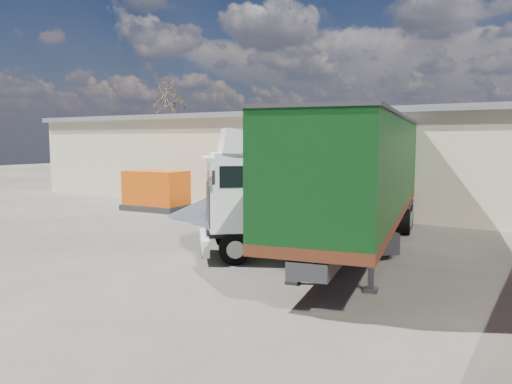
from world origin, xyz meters
The scene contains 8 objects.
ground centered at (0.00, 0.00, 0.00)m, with size 120.00×120.00×0.00m, color #282520.
warehouse centered at (-6.00, 16.00, 2.66)m, with size 30.60×12.60×5.42m.
bare_tree centered at (-18.00, 20.00, 7.92)m, with size 4.00×4.00×9.60m.
tractor_unit centered at (2.48, 1.09, 1.74)m, with size 6.13×5.67×4.14m.
box_trailer centered at (4.83, 3.28, 2.76)m, with size 5.52×13.93×4.53m.
panel_van centered at (-1.80, 6.80, 1.02)m, with size 2.80×5.11×1.98m.
orange_skip centered at (-8.00, 7.11, 0.93)m, with size 3.56×2.39×2.13m.
gravel_heap centered at (-4.34, 6.88, 0.45)m, with size 6.11×6.11×0.98m.
Camera 1 is at (10.69, -12.66, 3.79)m, focal length 35.00 mm.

